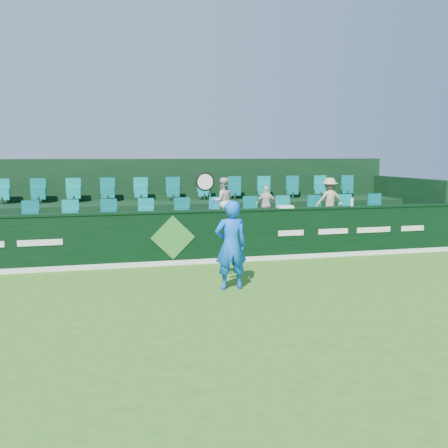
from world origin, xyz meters
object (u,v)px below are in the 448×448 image
object	(u,v)px
spectator_right	(329,200)
towel	(285,207)
spectator_left	(223,201)
tennis_player	(231,244)
drinks_bottle	(352,202)
spectator_middle	(266,205)

from	to	relation	value
spectator_right	towel	world-z (taller)	spectator_right
spectator_left	towel	xyz separation A→B (m)	(1.41, -1.12, -0.07)
tennis_player	towel	xyz separation A→B (m)	(2.13, 2.58, 0.46)
towel	drinks_bottle	world-z (taller)	drinks_bottle
tennis_player	drinks_bottle	distance (m)	4.82
towel	drinks_bottle	distance (m)	1.91
spectator_middle	drinks_bottle	bearing A→B (deg)	163.37
drinks_bottle	towel	bearing A→B (deg)	180.00
spectator_middle	drinks_bottle	size ratio (longest dim) A/B	4.82
tennis_player	towel	size ratio (longest dim) A/B	6.24
spectator_middle	spectator_right	size ratio (longest dim) A/B	0.84
tennis_player	spectator_right	distance (m)	5.41
spectator_left	spectator_right	bearing A→B (deg)	174.93
tennis_player	spectator_middle	size ratio (longest dim) A/B	2.30
towel	spectator_middle	bearing A→B (deg)	97.33
tennis_player	spectator_middle	distance (m)	4.22
spectator_left	towel	bearing A→B (deg)	136.48
tennis_player	spectator_middle	xyz separation A→B (m)	(1.99, 3.70, 0.41)
towel	drinks_bottle	xyz separation A→B (m)	(1.91, 0.00, 0.08)
tennis_player	spectator_right	bearing A→B (deg)	43.31
spectator_left	spectator_middle	bearing A→B (deg)	174.93
spectator_middle	towel	distance (m)	1.13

